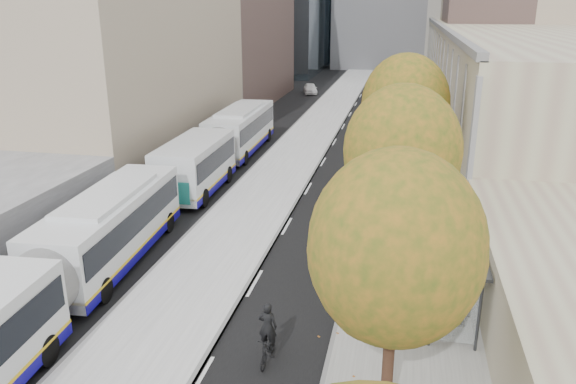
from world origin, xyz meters
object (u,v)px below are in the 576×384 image
(bus_shelter, at_px, (459,260))
(bus_far, at_px, (224,142))
(cyclist, at_px, (268,340))
(distant_car, at_px, (310,88))
(bus_near, at_px, (62,268))

(bus_shelter, relative_size, bus_far, 0.24)
(bus_far, xyz_separation_m, cyclist, (7.92, -20.24, -0.92))
(bus_shelter, height_order, cyclist, bus_shelter)
(bus_far, relative_size, distant_car, 4.93)
(bus_shelter, distance_m, distant_car, 51.28)
(bus_shelter, xyz_separation_m, bus_far, (-13.56, 16.54, -0.54))
(bus_near, bearing_deg, bus_far, 87.07)
(bus_near, distance_m, cyclist, 7.91)
(distant_car, bearing_deg, cyclist, -95.59)
(bus_near, bearing_deg, distant_car, 86.50)
(bus_near, bearing_deg, cyclist, -15.01)
(distant_car, bearing_deg, bus_far, -104.16)
(bus_far, relative_size, cyclist, 9.24)
(bus_far, bearing_deg, distant_car, 88.78)
(cyclist, xyz_separation_m, distant_car, (-7.78, 53.17, -0.10))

